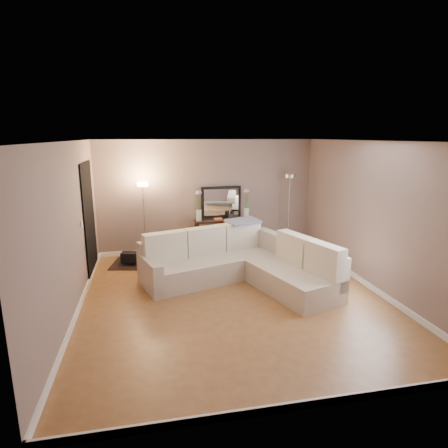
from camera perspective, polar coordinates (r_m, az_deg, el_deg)
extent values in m
cube|color=#986337|center=(6.48, 1.43, -11.18)|extent=(5.00, 5.50, 0.01)
cube|color=white|center=(5.89, 1.58, 12.58)|extent=(5.00, 5.50, 0.01)
cube|color=gray|center=(8.71, -2.57, 4.19)|extent=(5.00, 0.02, 2.60)
cube|color=gray|center=(3.54, 11.69, -9.89)|extent=(5.00, 0.02, 2.60)
cube|color=gray|center=(6.02, -22.46, -0.96)|extent=(0.02, 5.50, 2.60)
cube|color=gray|center=(7.04, 21.84, 1.05)|extent=(0.02, 5.50, 2.60)
cube|color=white|center=(8.97, -2.46, -3.74)|extent=(5.00, 0.03, 0.10)
cube|color=white|center=(4.21, 10.66, -25.61)|extent=(5.00, 0.03, 0.10)
cube|color=white|center=(6.42, -21.24, -11.83)|extent=(0.03, 5.50, 0.10)
cube|color=white|center=(7.38, 20.83, -8.49)|extent=(0.03, 5.50, 0.10)
cube|color=black|center=(7.69, -19.82, 0.67)|extent=(0.02, 1.20, 2.20)
cube|color=white|center=(6.85, -20.86, -0.04)|extent=(0.02, 0.08, 0.12)
cube|color=beige|center=(7.26, -1.59, -6.59)|extent=(2.86, 1.72, 0.42)
cube|color=beige|center=(7.48, -2.91, -3.66)|extent=(2.63, 1.03, 0.58)
cube|color=beige|center=(6.77, -11.20, -7.60)|extent=(0.47, 0.95, 0.58)
cube|color=beige|center=(6.72, 10.48, -8.51)|extent=(1.40, 1.87, 0.42)
cube|color=beige|center=(7.18, 10.43, -4.60)|extent=(1.00, 2.54, 0.58)
cube|color=beige|center=(6.99, -9.00, -3.43)|extent=(0.84, 0.47, 0.54)
cube|color=beige|center=(7.30, -2.89, -2.54)|extent=(0.84, 0.47, 0.54)
cube|color=beige|center=(7.70, 2.65, -1.71)|extent=(0.84, 0.47, 0.54)
cube|color=beige|center=(6.94, 10.58, -3.62)|extent=(0.45, 0.78, 0.54)
cube|color=beige|center=(6.39, 15.07, -5.33)|extent=(0.45, 0.78, 0.54)
cube|color=slate|center=(7.68, 2.93, 0.42)|extent=(0.78, 0.62, 0.09)
cube|color=black|center=(8.58, -0.17, 0.60)|extent=(1.33, 0.40, 0.04)
cube|color=black|center=(8.43, -3.98, -2.52)|extent=(0.05, 0.05, 0.77)
cube|color=black|center=(8.70, -4.30, -2.02)|extent=(0.05, 0.05, 0.77)
cube|color=black|center=(8.70, 3.96, -2.00)|extent=(0.05, 0.05, 0.77)
cube|color=black|center=(8.96, 3.41, -1.54)|extent=(0.05, 0.05, 0.77)
cube|color=black|center=(8.73, -0.17, -3.30)|extent=(1.25, 0.37, 0.03)
cube|color=#BF3333|center=(8.60, -3.70, -2.82)|extent=(0.04, 0.16, 0.19)
cube|color=#3359A5|center=(8.60, -3.42, -2.74)|extent=(0.04, 0.16, 0.21)
cube|color=gold|center=(8.61, -3.11, -2.66)|extent=(0.05, 0.16, 0.23)
cube|color=#3F7F4C|center=(8.62, -2.76, -2.77)|extent=(0.05, 0.16, 0.19)
cube|color=#994C99|center=(8.63, -2.45, -2.68)|extent=(0.04, 0.16, 0.21)
cube|color=orange|center=(8.63, -2.18, -2.60)|extent=(0.04, 0.16, 0.23)
cube|color=#262626|center=(8.65, -1.87, -2.71)|extent=(0.05, 0.16, 0.19)
cube|color=#4C99B2|center=(8.65, -1.52, -2.62)|extent=(0.05, 0.16, 0.21)
cube|color=#B2A58C|center=(8.66, -1.21, -2.54)|extent=(0.04, 0.16, 0.23)
cube|color=brown|center=(8.67, -0.94, -2.65)|extent=(0.04, 0.16, 0.19)
cube|color=navy|center=(8.68, -0.63, -2.56)|extent=(0.05, 0.16, 0.21)
cube|color=gold|center=(8.69, -0.29, -2.48)|extent=(0.05, 0.16, 0.23)
cube|color=black|center=(8.67, -0.44, 3.37)|extent=(0.93, 0.07, 0.73)
cube|color=white|center=(8.65, -0.41, 3.34)|extent=(0.81, 0.04, 0.61)
cube|color=orange|center=(8.52, -0.92, 0.75)|extent=(0.19, 0.13, 0.04)
cube|color=black|center=(8.56, 1.10, 1.12)|extent=(0.10, 0.02, 0.13)
cube|color=black|center=(8.59, 1.88, 1.10)|extent=(0.08, 0.02, 0.11)
cylinder|color=silver|center=(8.44, -3.86, 1.31)|extent=(0.13, 0.13, 0.24)
cylinder|color=#38722D|center=(8.38, -4.01, 3.21)|extent=(0.10, 0.01, 0.42)
sphere|color=#E5598C|center=(8.35, -4.18, 4.64)|extent=(0.07, 0.07, 0.07)
cylinder|color=#38722D|center=(8.38, -3.96, 3.28)|extent=(0.06, 0.01, 0.44)
sphere|color=white|center=(8.35, -4.06, 4.78)|extent=(0.07, 0.07, 0.07)
cylinder|color=#38722D|center=(8.38, -3.90, 3.35)|extent=(0.01, 0.01, 0.47)
sphere|color=#598CE5|center=(8.35, -3.92, 4.93)|extent=(0.07, 0.07, 0.07)
cylinder|color=#38722D|center=(8.39, -3.83, 3.21)|extent=(0.05, 0.01, 0.42)
sphere|color=#E58C4C|center=(8.36, -3.78, 4.66)|extent=(0.07, 0.07, 0.07)
cylinder|color=#38722D|center=(8.39, -3.77, 3.28)|extent=(0.10, 0.01, 0.44)
sphere|color=#D866B2|center=(8.36, -3.65, 4.80)|extent=(0.07, 0.07, 0.07)
cylinder|color=silver|center=(8.69, 3.41, 1.67)|extent=(0.13, 0.13, 0.24)
cylinder|color=#38722D|center=(8.63, 3.32, 3.51)|extent=(0.10, 0.01, 0.42)
sphere|color=#E5598C|center=(8.60, 3.20, 4.91)|extent=(0.07, 0.07, 0.07)
cylinder|color=#38722D|center=(8.64, 3.38, 3.58)|extent=(0.06, 0.01, 0.44)
sphere|color=white|center=(8.60, 3.33, 5.05)|extent=(0.07, 0.07, 0.07)
cylinder|color=#38722D|center=(8.64, 3.44, 3.65)|extent=(0.01, 0.01, 0.47)
sphere|color=#598CE5|center=(8.60, 3.46, 5.18)|extent=(0.07, 0.07, 0.07)
cylinder|color=#38722D|center=(8.64, 3.49, 3.52)|extent=(0.05, 0.01, 0.42)
sphere|color=#E58C4C|center=(8.61, 3.58, 4.92)|extent=(0.07, 0.07, 0.07)
cylinder|color=#38722D|center=(8.64, 3.55, 3.59)|extent=(0.10, 0.01, 0.44)
sphere|color=#D866B2|center=(8.61, 3.71, 5.06)|extent=(0.07, 0.07, 0.07)
cylinder|color=silver|center=(8.55, -11.75, -5.14)|extent=(0.26, 0.26, 0.03)
cylinder|color=silver|center=(8.34, -12.01, 0.16)|extent=(0.03, 0.03, 1.62)
cylinder|color=#FFBF72|center=(8.19, -12.29, 5.91)|extent=(0.28, 0.28, 0.07)
cylinder|color=silver|center=(9.14, 9.60, -3.83)|extent=(0.26, 0.26, 0.03)
cylinder|color=silver|center=(8.92, 9.81, 1.49)|extent=(0.03, 0.03, 1.73)
cylinder|color=silver|center=(8.79, 10.05, 7.26)|extent=(0.28, 0.28, 0.08)
cube|color=black|center=(8.28, -12.83, -5.87)|extent=(1.26, 1.04, 0.01)
cube|color=black|center=(8.18, -14.25, -4.89)|extent=(0.35, 0.28, 0.20)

